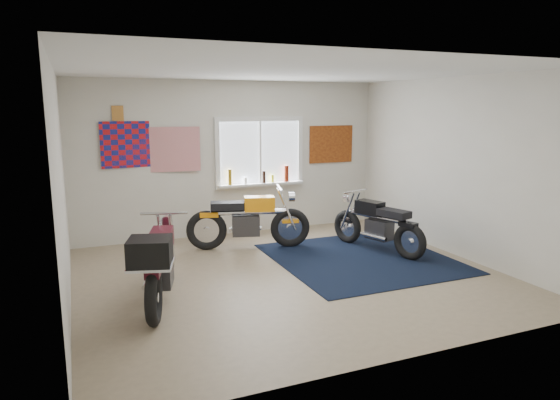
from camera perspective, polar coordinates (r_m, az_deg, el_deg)
name	(u,v)px	position (r m, az deg, el deg)	size (l,w,h in m)	color
ground	(289,275)	(6.86, 1.08, -8.58)	(5.50, 5.50, 0.00)	#9E896B
room_shell	(290,155)	(6.50, 1.14, 5.19)	(5.50, 5.50, 5.50)	white
navy_rug	(361,258)	(7.66, 9.27, -6.60)	(2.50, 2.60, 0.01)	black
window_assembly	(260,157)	(8.99, -2.31, 4.97)	(1.66, 0.17, 1.26)	white
oil_bottles	(265,176)	(8.99, -1.73, 2.79)	(1.16, 0.09, 0.30)	#916A15
flag_display	(118,113)	(8.43, -18.07, 9.40)	(1.60, 0.10, 1.17)	red
triumph_poster	(331,144)	(9.59, 5.86, 6.36)	(0.90, 0.03, 0.70)	#A54C14
yellow_triumph	(248,222)	(8.02, -3.66, -2.48)	(1.95, 0.74, 1.00)	black
black_chrome_bike	(377,226)	(8.01, 11.08, -2.92)	(0.74, 1.75, 0.93)	black
maroon_tourer	(159,264)	(5.85, -13.68, -7.10)	(0.89, 1.90, 0.97)	black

